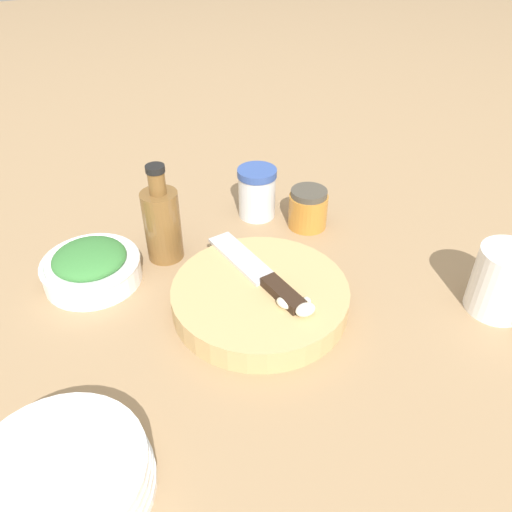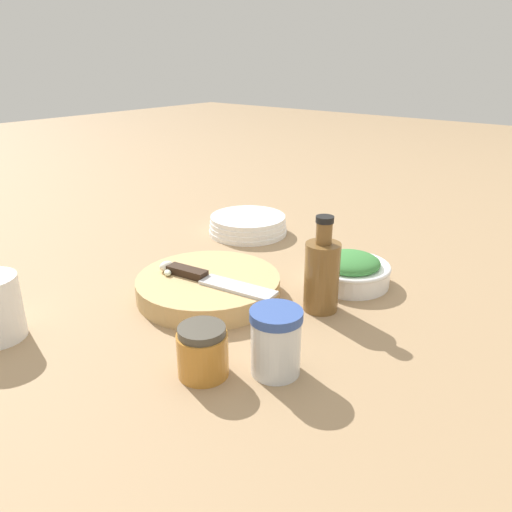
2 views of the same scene
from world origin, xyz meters
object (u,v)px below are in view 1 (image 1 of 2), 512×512
Objects in this scene: herb_bowl at (91,266)px; plate_stack at (60,480)px; cutting_board at (260,297)px; chef_knife at (260,274)px; honey_jar at (308,209)px; garlic_cloves at (299,306)px; coffee_mug at (504,282)px; oil_bottle at (162,222)px; spice_jar at (257,192)px.

herb_bowl reaches higher than plate_stack.
cutting_board is 0.03m from chef_knife.
honey_jar is at bearing 33.91° from plate_stack.
garlic_cloves reaches higher than chef_knife.
herb_bowl is 0.81× the size of plate_stack.
coffee_mug is 0.74× the size of oil_bottle.
honey_jar is at bearing 56.44° from garlic_cloves.
spice_jar is at bearing 11.21° from herb_bowl.
herb_bowl is 2.09× the size of honey_jar.
spice_jar is at bearing 43.71° from plate_stack.
coffee_mug is 0.31m from honey_jar.
spice_jar is 0.57× the size of oil_bottle.
spice_jar is 0.77× the size of coffee_mug.
coffee_mug is at bearing -63.08° from spice_jar.
cutting_board is 0.31m from plate_stack.
oil_bottle is at bearing 57.53° from plate_stack.
coffee_mug is (0.27, -0.16, 0.01)m from chef_knife.
spice_jar is at bearing 116.92° from coffee_mug.
oil_bottle is (-0.24, 0.02, 0.03)m from honey_jar.
oil_bottle is at bearing 113.64° from garlic_cloves.
cutting_board is 0.19m from oil_bottle.
oil_bottle is (-0.35, 0.31, 0.01)m from coffee_mug.
plate_stack is at bearing -106.40° from herb_bowl.
chef_knife is at bearing -139.86° from honey_jar.
honey_jar reaches higher than herb_bowl.
chef_knife is 0.33m from plate_stack.
coffee_mug reaches higher than cutting_board.
chef_knife is (0.01, 0.02, 0.02)m from cutting_board.
cutting_board is at bearing -65.09° from oil_bottle.
cutting_board is at bearing -39.47° from herb_bowl.
plate_stack is at bearing -163.81° from garlic_cloves.
herb_bowl is (-0.20, 0.13, -0.01)m from chef_knife.
honey_jar is (0.14, 0.21, -0.01)m from garlic_cloves.
coffee_mug is 1.70× the size of honey_jar.
spice_jar reaches higher than chef_knife.
plate_stack is 1.14× the size of oil_bottle.
cutting_board is at bearing 28.12° from plate_stack.
plate_stack is (-0.38, -0.36, -0.02)m from spice_jar.
coffee_mug is (0.28, -0.14, 0.03)m from cutting_board.
garlic_cloves is 0.42× the size of coffee_mug.
garlic_cloves is 0.25m from oil_bottle.
spice_jar is at bearing 57.06° from chef_knife.
chef_knife is at bearing -34.29° from herb_bowl.
herb_bowl reaches higher than cutting_board.
honey_jar is 0.24m from oil_bottle.
chef_knife is at bearing -59.18° from oil_bottle.
chef_knife is 0.17m from oil_bottle.
cutting_board is at bearing -137.63° from honey_jar.
herb_bowl is 0.92× the size of oil_bottle.
cutting_board is 1.69× the size of herb_bowl.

